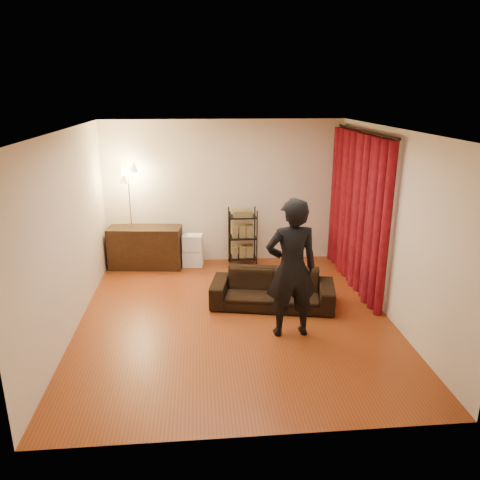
{
  "coord_description": "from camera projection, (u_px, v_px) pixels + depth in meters",
  "views": [
    {
      "loc": [
        -0.48,
        -6.2,
        3.19
      ],
      "look_at": [
        0.1,
        0.3,
        1.1
      ],
      "focal_mm": 35.0,
      "sensor_mm": 36.0,
      "label": 1
    }
  ],
  "objects": [
    {
      "name": "wall_back",
      "position": [
        224.0,
        192.0,
        8.85
      ],
      "size": [
        5.0,
        0.0,
        5.0
      ],
      "primitive_type": "plane",
      "rotation": [
        1.57,
        0.0,
        0.0
      ],
      "color": "beige",
      "rests_on": "ground"
    },
    {
      "name": "curtain_rod",
      "position": [
        365.0,
        131.0,
        7.36
      ],
      "size": [
        0.04,
        2.65,
        0.04
      ],
      "primitive_type": "cylinder",
      "rotation": [
        1.57,
        0.0,
        0.0
      ],
      "color": "black",
      "rests_on": "wall_right"
    },
    {
      "name": "wall_front",
      "position": [
        257.0,
        310.0,
        4.11
      ],
      "size": [
        5.0,
        0.0,
        5.0
      ],
      "primitive_type": "plane",
      "rotation": [
        -1.57,
        0.0,
        0.0
      ],
      "color": "beige",
      "rests_on": "ground"
    },
    {
      "name": "media_cabinet",
      "position": [
        146.0,
        247.0,
        8.75
      ],
      "size": [
        1.38,
        0.64,
        0.78
      ],
      "primitive_type": "cube",
      "rotation": [
        0.0,
        0.0,
        -0.11
      ],
      "color": "black",
      "rests_on": "ground"
    },
    {
      "name": "wall_right",
      "position": [
        392.0,
        226.0,
        6.67
      ],
      "size": [
        0.0,
        5.0,
        5.0
      ],
      "primitive_type": "plane",
      "rotation": [
        1.57,
        0.0,
        -1.57
      ],
      "color": "beige",
      "rests_on": "ground"
    },
    {
      "name": "wall_left",
      "position": [
        68.0,
        234.0,
        6.29
      ],
      "size": [
        0.0,
        5.0,
        5.0
      ],
      "primitive_type": "plane",
      "rotation": [
        1.57,
        0.0,
        1.57
      ],
      "color": "beige",
      "rests_on": "ground"
    },
    {
      "name": "floor",
      "position": [
        235.0,
        317.0,
        6.89
      ],
      "size": [
        5.0,
        5.0,
        0.0
      ],
      "primitive_type": "plane",
      "color": "brown",
      "rests_on": "ground"
    },
    {
      "name": "ceiling",
      "position": [
        234.0,
        130.0,
        6.07
      ],
      "size": [
        5.0,
        5.0,
        0.0
      ],
      "primitive_type": "plane",
      "rotation": [
        3.14,
        0.0,
        0.0
      ],
      "color": "white",
      "rests_on": "ground"
    },
    {
      "name": "person",
      "position": [
        291.0,
        269.0,
        6.15
      ],
      "size": [
        0.73,
        0.5,
        1.91
      ],
      "primitive_type": "imported",
      "rotation": [
        0.0,
        0.0,
        3.21
      ],
      "color": "black",
      "rests_on": "ground"
    },
    {
      "name": "floor_lamp",
      "position": [
        131.0,
        219.0,
        8.53
      ],
      "size": [
        0.43,
        0.43,
        1.92
      ],
      "primitive_type": null,
      "rotation": [
        0.0,
        0.0,
        0.28
      ],
      "color": "silver",
      "rests_on": "ground"
    },
    {
      "name": "wire_shelf",
      "position": [
        243.0,
        237.0,
        8.82
      ],
      "size": [
        0.54,
        0.41,
        1.1
      ],
      "primitive_type": null,
      "rotation": [
        0.0,
        0.0,
        -0.14
      ],
      "color": "black",
      "rests_on": "ground"
    },
    {
      "name": "curtain",
      "position": [
        357.0,
        212.0,
        7.75
      ],
      "size": [
        0.22,
        2.65,
        2.55
      ],
      "primitive_type": null,
      "color": "maroon",
      "rests_on": "ground"
    },
    {
      "name": "storage_boxes",
      "position": [
        193.0,
        250.0,
        8.84
      ],
      "size": [
        0.4,
        0.34,
        0.62
      ],
      "primitive_type": null,
      "rotation": [
        0.0,
        0.0,
        -0.11
      ],
      "color": "silver",
      "rests_on": "ground"
    },
    {
      "name": "sofa",
      "position": [
        272.0,
        289.0,
        7.2
      ],
      "size": [
        1.98,
        1.09,
        0.55
      ],
      "primitive_type": "imported",
      "rotation": [
        0.0,
        0.0,
        -0.2
      ],
      "color": "black",
      "rests_on": "ground"
    }
  ]
}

